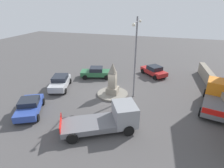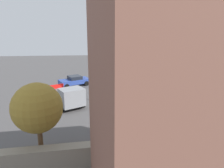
{
  "view_description": "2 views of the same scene",
  "coord_description": "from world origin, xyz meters",
  "px_view_note": "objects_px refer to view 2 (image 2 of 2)",
  "views": [
    {
      "loc": [
        -17.05,
        -5.08,
        9.32
      ],
      "look_at": [
        -0.8,
        -0.17,
        1.67
      ],
      "focal_mm": 28.83,
      "sensor_mm": 36.0,
      "label": 1
    },
    {
      "loc": [
        -3.06,
        -21.76,
        7.65
      ],
      "look_at": [
        -0.99,
        0.76,
        1.58
      ],
      "focal_mm": 33.28,
      "sensor_mm": 36.0,
      "label": 2
    }
  ],
  "objects_px": {
    "monument": "(122,84)",
    "truck_grey_waiting": "(67,96)",
    "tree_near_wall": "(37,108)",
    "car_silver_approaching": "(114,79)",
    "streetlamp": "(128,57)",
    "car_green_parked_left": "(151,84)",
    "corner_building": "(223,124)",
    "car_blue_near_island": "(74,81)",
    "truck_orange_passing": "(161,137)",
    "car_red_parked_right": "(202,103)"
  },
  "relations": [
    {
      "from": "truck_orange_passing",
      "to": "tree_near_wall",
      "type": "relative_size",
      "value": 1.3
    },
    {
      "from": "car_red_parked_right",
      "to": "monument",
      "type": "bearing_deg",
      "value": 152.05
    },
    {
      "from": "corner_building",
      "to": "tree_near_wall",
      "type": "bearing_deg",
      "value": 146.12
    },
    {
      "from": "car_green_parked_left",
      "to": "truck_orange_passing",
      "type": "relative_size",
      "value": 0.71
    },
    {
      "from": "car_red_parked_right",
      "to": "tree_near_wall",
      "type": "xyz_separation_m",
      "value": [
        -13.45,
        -6.88,
        2.67
      ]
    },
    {
      "from": "truck_grey_waiting",
      "to": "car_silver_approaching",
      "type": "bearing_deg",
      "value": 54.69
    },
    {
      "from": "monument",
      "to": "truck_grey_waiting",
      "type": "relative_size",
      "value": 0.56
    },
    {
      "from": "truck_grey_waiting",
      "to": "truck_orange_passing",
      "type": "height_order",
      "value": "truck_orange_passing"
    },
    {
      "from": "monument",
      "to": "truck_orange_passing",
      "type": "distance_m",
      "value": 10.47
    },
    {
      "from": "car_blue_near_island",
      "to": "truck_grey_waiting",
      "type": "bearing_deg",
      "value": -90.61
    },
    {
      "from": "monument",
      "to": "car_blue_near_island",
      "type": "distance_m",
      "value": 8.5
    },
    {
      "from": "truck_orange_passing",
      "to": "corner_building",
      "type": "distance_m",
      "value": 6.38
    },
    {
      "from": "streetlamp",
      "to": "car_silver_approaching",
      "type": "distance_m",
      "value": 9.71
    },
    {
      "from": "streetlamp",
      "to": "corner_building",
      "type": "bearing_deg",
      "value": -85.64
    },
    {
      "from": "truck_grey_waiting",
      "to": "corner_building",
      "type": "xyz_separation_m",
      "value": [
        7.02,
        -14.26,
        3.55
      ]
    },
    {
      "from": "car_silver_approaching",
      "to": "truck_grey_waiting",
      "type": "bearing_deg",
      "value": -125.31
    },
    {
      "from": "car_silver_approaching",
      "to": "tree_near_wall",
      "type": "height_order",
      "value": "tree_near_wall"
    },
    {
      "from": "car_blue_near_island",
      "to": "car_green_parked_left",
      "type": "bearing_deg",
      "value": -14.84
    },
    {
      "from": "car_red_parked_right",
      "to": "corner_building",
      "type": "height_order",
      "value": "corner_building"
    },
    {
      "from": "monument",
      "to": "truck_grey_waiting",
      "type": "height_order",
      "value": "monument"
    },
    {
      "from": "monument",
      "to": "corner_building",
      "type": "relative_size",
      "value": 0.38
    },
    {
      "from": "car_red_parked_right",
      "to": "tree_near_wall",
      "type": "distance_m",
      "value": 15.34
    },
    {
      "from": "streetlamp",
      "to": "car_green_parked_left",
      "type": "height_order",
      "value": "streetlamp"
    },
    {
      "from": "car_silver_approaching",
      "to": "car_green_parked_left",
      "type": "distance_m",
      "value": 5.29
    },
    {
      "from": "car_blue_near_island",
      "to": "corner_building",
      "type": "xyz_separation_m",
      "value": [
        6.94,
        -21.97,
        3.82
      ]
    },
    {
      "from": "streetlamp",
      "to": "corner_building",
      "type": "distance_m",
      "value": 13.5
    },
    {
      "from": "car_red_parked_right",
      "to": "truck_grey_waiting",
      "type": "distance_m",
      "value": 13.25
    },
    {
      "from": "car_red_parked_right",
      "to": "car_green_parked_left",
      "type": "distance_m",
      "value": 8.02
    },
    {
      "from": "car_blue_near_island",
      "to": "tree_near_wall",
      "type": "bearing_deg",
      "value": -91.71
    },
    {
      "from": "car_red_parked_right",
      "to": "truck_grey_waiting",
      "type": "xyz_separation_m",
      "value": [
        -13.03,
        2.39,
        0.25
      ]
    },
    {
      "from": "monument",
      "to": "truck_grey_waiting",
      "type": "distance_m",
      "value": 5.99
    },
    {
      "from": "car_silver_approaching",
      "to": "truck_grey_waiting",
      "type": "height_order",
      "value": "truck_grey_waiting"
    },
    {
      "from": "streetlamp",
      "to": "car_red_parked_right",
      "type": "xyz_separation_m",
      "value": [
        7.03,
        -1.57,
        -4.26
      ]
    },
    {
      "from": "corner_building",
      "to": "tree_near_wall",
      "type": "distance_m",
      "value": 9.04
    },
    {
      "from": "car_red_parked_right",
      "to": "corner_building",
      "type": "distance_m",
      "value": 13.84
    },
    {
      "from": "streetlamp",
      "to": "corner_building",
      "type": "xyz_separation_m",
      "value": [
        1.03,
        -13.45,
        -0.46
      ]
    },
    {
      "from": "car_green_parked_left",
      "to": "truck_orange_passing",
      "type": "bearing_deg",
      "value": -103.09
    },
    {
      "from": "monument",
      "to": "tree_near_wall",
      "type": "distance_m",
      "value": 12.5
    },
    {
      "from": "car_red_parked_right",
      "to": "car_blue_near_island",
      "type": "height_order",
      "value": "car_red_parked_right"
    },
    {
      "from": "car_red_parked_right",
      "to": "tree_near_wall",
      "type": "height_order",
      "value": "tree_near_wall"
    },
    {
      "from": "car_red_parked_right",
      "to": "tree_near_wall",
      "type": "relative_size",
      "value": 0.83
    },
    {
      "from": "car_green_parked_left",
      "to": "car_blue_near_island",
      "type": "bearing_deg",
      "value": 165.16
    },
    {
      "from": "monument",
      "to": "tree_near_wall",
      "type": "height_order",
      "value": "tree_near_wall"
    },
    {
      "from": "truck_grey_waiting",
      "to": "corner_building",
      "type": "distance_m",
      "value": 16.29
    },
    {
      "from": "truck_orange_passing",
      "to": "corner_building",
      "type": "height_order",
      "value": "corner_building"
    },
    {
      "from": "truck_orange_passing",
      "to": "truck_grey_waiting",
      "type": "bearing_deg",
      "value": 127.36
    },
    {
      "from": "car_silver_approaching",
      "to": "truck_orange_passing",
      "type": "height_order",
      "value": "truck_orange_passing"
    },
    {
      "from": "streetlamp",
      "to": "car_red_parked_right",
      "type": "height_order",
      "value": "streetlamp"
    },
    {
      "from": "car_silver_approaching",
      "to": "car_blue_near_island",
      "type": "relative_size",
      "value": 1.0
    },
    {
      "from": "streetlamp",
      "to": "truck_grey_waiting",
      "type": "xyz_separation_m",
      "value": [
        -6.0,
        0.81,
        -4.0
      ]
    }
  ]
}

